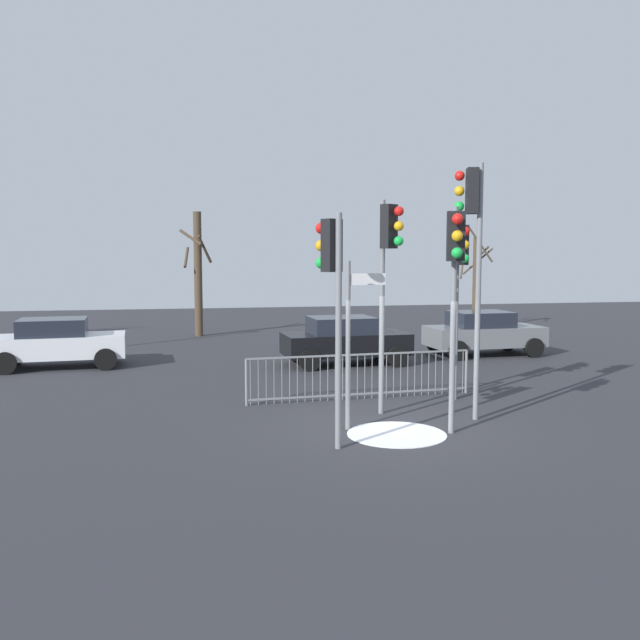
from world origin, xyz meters
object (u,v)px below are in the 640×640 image
(car_black_trailing, at_px, (345,340))
(traffic_light_rear_left, at_px, (460,269))
(traffic_light_foreground_left, at_px, (473,234))
(direction_sign_post, at_px, (351,336))
(traffic_light_rear_right, at_px, (388,258))
(traffic_light_mid_left, at_px, (332,277))
(bare_tree_left, at_px, (198,272))
(car_white_near, at_px, (57,342))
(car_grey_far, at_px, (483,332))
(traffic_light_foreground_right, at_px, (455,268))
(bare_tree_right, at_px, (475,279))

(car_black_trailing, bearing_deg, traffic_light_rear_left, -79.65)
(traffic_light_foreground_left, distance_m, direction_sign_post, 3.24)
(traffic_light_rear_right, height_order, traffic_light_mid_left, traffic_light_rear_right)
(traffic_light_rear_left, height_order, car_black_trailing, traffic_light_rear_left)
(car_black_trailing, distance_m, bare_tree_left, 9.43)
(traffic_light_mid_left, height_order, traffic_light_foreground_left, traffic_light_foreground_left)
(traffic_light_mid_left, distance_m, car_white_near, 11.74)
(direction_sign_post, distance_m, car_grey_far, 10.79)
(car_grey_far, bearing_deg, traffic_light_mid_left, -129.72)
(traffic_light_foreground_left, distance_m, car_black_trailing, 7.82)
(traffic_light_rear_right, xyz_separation_m, traffic_light_mid_left, (-1.62, -2.11, -0.31))
(car_grey_far, bearing_deg, car_black_trailing, -171.37)
(car_black_trailing, bearing_deg, traffic_light_foreground_left, -86.31)
(traffic_light_mid_left, bearing_deg, traffic_light_foreground_right, -27.02)
(traffic_light_foreground_right, height_order, bare_tree_left, bare_tree_left)
(traffic_light_rear_left, distance_m, car_white_near, 12.11)
(car_grey_far, distance_m, bare_tree_left, 11.88)
(traffic_light_rear_left, height_order, bare_tree_right, bare_tree_right)
(traffic_light_foreground_right, relative_size, bare_tree_right, 0.93)
(car_grey_far, distance_m, car_white_near, 13.52)
(traffic_light_rear_left, relative_size, car_grey_far, 1.06)
(car_grey_far, xyz_separation_m, car_black_trailing, (-4.99, -1.00, 0.00))
(traffic_light_foreground_right, height_order, car_black_trailing, traffic_light_foreground_right)
(direction_sign_post, relative_size, bare_tree_left, 0.64)
(traffic_light_foreground_left, distance_m, bare_tree_left, 16.26)
(traffic_light_mid_left, relative_size, direction_sign_post, 1.25)
(bare_tree_left, bearing_deg, car_black_trailing, -62.30)
(traffic_light_rear_left, bearing_deg, traffic_light_mid_left, 39.08)
(traffic_light_rear_left, bearing_deg, traffic_light_foreground_right, 64.35)
(traffic_light_foreground_right, xyz_separation_m, bare_tree_left, (-4.45, 16.42, -0.48))
(traffic_light_foreground_right, bearing_deg, bare_tree_right, -98.57)
(direction_sign_post, bearing_deg, traffic_light_foreground_right, -27.55)
(car_grey_far, distance_m, car_black_trailing, 5.09)
(traffic_light_mid_left, height_order, car_black_trailing, traffic_light_mid_left)
(traffic_light_rear_right, bearing_deg, traffic_light_foreground_left, 119.56)
(traffic_light_foreground_right, distance_m, direction_sign_post, 2.32)
(bare_tree_left, relative_size, bare_tree_right, 1.12)
(traffic_light_foreground_right, bearing_deg, traffic_light_foreground_left, -110.00)
(traffic_light_foreground_left, xyz_separation_m, car_grey_far, (4.04, 8.17, -3.00))
(traffic_light_mid_left, bearing_deg, traffic_light_foreground_left, -10.84)
(traffic_light_rear_left, height_order, traffic_light_foreground_right, traffic_light_foreground_right)
(car_black_trailing, bearing_deg, traffic_light_rear_right, -99.10)
(traffic_light_mid_left, relative_size, bare_tree_left, 0.80)
(traffic_light_foreground_left, xyz_separation_m, car_black_trailing, (-0.95, 7.16, -3.00))
(traffic_light_rear_left, bearing_deg, car_white_near, -34.96)
(traffic_light_mid_left, distance_m, bare_tree_left, 16.88)
(direction_sign_post, relative_size, car_grey_far, 0.84)
(traffic_light_rear_right, relative_size, direction_sign_post, 1.38)
(car_white_near, distance_m, bare_tree_left, 8.47)
(traffic_light_rear_right, distance_m, traffic_light_foreground_left, 1.76)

